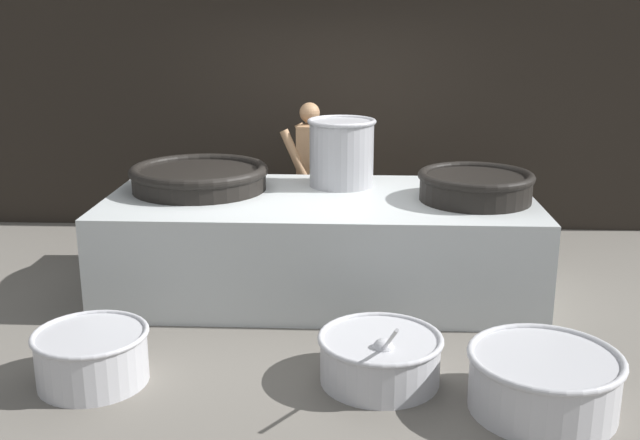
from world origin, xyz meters
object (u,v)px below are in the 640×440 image
at_px(prep_bowl_meat, 92,354).
at_px(prep_bowl_extra, 544,379).
at_px(cook, 309,169).
at_px(prep_bowl_vegetables, 380,356).
at_px(giant_wok_near, 199,177).
at_px(stock_pot, 342,151).
at_px(giant_wok_far, 476,185).

xyz_separation_m(prep_bowl_meat, prep_bowl_extra, (3.02, -0.24, 0.01)).
xyz_separation_m(cook, prep_bowl_meat, (-1.31, -3.24, -0.63)).
distance_m(prep_bowl_vegetables, prep_bowl_meat, 1.99).
bearing_deg(prep_bowl_meat, cook, 68.03).
relative_size(giant_wok_near, prep_bowl_vegetables, 1.13).
bearing_deg(stock_pot, giant_wok_near, -170.14).
bearing_deg(prep_bowl_vegetables, giant_wok_far, 62.55).
height_order(giant_wok_far, prep_bowl_extra, giant_wok_far).
bearing_deg(prep_bowl_extra, prep_bowl_meat, 175.53).
relative_size(stock_pot, prep_bowl_meat, 0.81).
relative_size(prep_bowl_vegetables, prep_bowl_meat, 1.42).
distance_m(stock_pot, prep_bowl_extra, 3.03).
relative_size(giant_wok_far, prep_bowl_vegetables, 0.89).
bearing_deg(giant_wok_near, prep_bowl_extra, -40.78).
bearing_deg(prep_bowl_extra, stock_pot, 118.20).
bearing_deg(giant_wok_far, stock_pot, 156.05).
xyz_separation_m(giant_wok_far, stock_pot, (-1.18, 0.52, 0.19)).
relative_size(prep_bowl_meat, prep_bowl_extra, 0.80).
distance_m(giant_wok_near, giant_wok_far, 2.50).
relative_size(cook, prep_bowl_meat, 1.96).
xyz_separation_m(stock_pot, cook, (-0.36, 0.95, -0.37)).
distance_m(cook, prep_bowl_meat, 3.55).
bearing_deg(giant_wok_near, giant_wok_far, -6.79).
bearing_deg(prep_bowl_vegetables, prep_bowl_meat, -176.97).
bearing_deg(cook, giant_wok_near, 66.32).
bearing_deg(giant_wok_near, prep_bowl_vegetables, -50.25).
distance_m(stock_pot, prep_bowl_meat, 3.00).
bearing_deg(prep_bowl_vegetables, giant_wok_near, 129.75).
height_order(cook, prep_bowl_vegetables, cook).
bearing_deg(prep_bowl_vegetables, cook, 102.27).
bearing_deg(cook, stock_pot, 125.86).
height_order(stock_pot, cook, cook).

